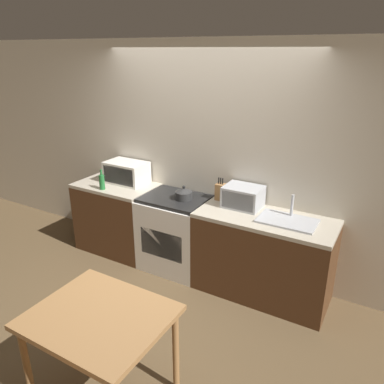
{
  "coord_description": "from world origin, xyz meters",
  "views": [
    {
      "loc": [
        1.95,
        -2.61,
        2.48
      ],
      "look_at": [
        0.08,
        0.63,
        1.05
      ],
      "focal_mm": 35.0,
      "sensor_mm": 36.0,
      "label": 1
    }
  ],
  "objects_px": {
    "microwave": "(126,172)",
    "toaster_oven": "(243,197)",
    "dining_table": "(100,326)",
    "bottle": "(102,182)",
    "stove_range": "(176,233)",
    "kettle": "(184,194)"
  },
  "relations": [
    {
      "from": "microwave",
      "to": "toaster_oven",
      "type": "distance_m",
      "value": 1.57
    },
    {
      "from": "microwave",
      "to": "dining_table",
      "type": "distance_m",
      "value": 2.4
    },
    {
      "from": "bottle",
      "to": "stove_range",
      "type": "bearing_deg",
      "value": 13.5
    },
    {
      "from": "stove_range",
      "to": "microwave",
      "type": "distance_m",
      "value": 0.99
    },
    {
      "from": "stove_range",
      "to": "kettle",
      "type": "relative_size",
      "value": 4.57
    },
    {
      "from": "microwave",
      "to": "dining_table",
      "type": "bearing_deg",
      "value": -55.64
    },
    {
      "from": "kettle",
      "to": "stove_range",
      "type": "bearing_deg",
      "value": -178.34
    },
    {
      "from": "toaster_oven",
      "to": "stove_range",
      "type": "bearing_deg",
      "value": -170.31
    },
    {
      "from": "bottle",
      "to": "toaster_oven",
      "type": "bearing_deg",
      "value": 11.75
    },
    {
      "from": "kettle",
      "to": "bottle",
      "type": "height_order",
      "value": "bottle"
    },
    {
      "from": "kettle",
      "to": "microwave",
      "type": "xyz_separation_m",
      "value": [
        -0.91,
        0.12,
        0.07
      ]
    },
    {
      "from": "kettle",
      "to": "bottle",
      "type": "xyz_separation_m",
      "value": [
        -1.01,
        -0.22,
        0.03
      ]
    },
    {
      "from": "stove_range",
      "to": "kettle",
      "type": "distance_m",
      "value": 0.53
    },
    {
      "from": "bottle",
      "to": "toaster_oven",
      "type": "distance_m",
      "value": 1.71
    },
    {
      "from": "dining_table",
      "to": "bottle",
      "type": "bearing_deg",
      "value": 131.63
    },
    {
      "from": "toaster_oven",
      "to": "dining_table",
      "type": "bearing_deg",
      "value": -96.52
    },
    {
      "from": "bottle",
      "to": "microwave",
      "type": "bearing_deg",
      "value": 72.89
    },
    {
      "from": "bottle",
      "to": "dining_table",
      "type": "distance_m",
      "value": 2.2
    },
    {
      "from": "kettle",
      "to": "bottle",
      "type": "relative_size",
      "value": 0.79
    },
    {
      "from": "microwave",
      "to": "toaster_oven",
      "type": "bearing_deg",
      "value": 0.4
    },
    {
      "from": "stove_range",
      "to": "kettle",
      "type": "xyz_separation_m",
      "value": [
        0.12,
        0.0,
        0.52
      ]
    },
    {
      "from": "microwave",
      "to": "bottle",
      "type": "distance_m",
      "value": 0.35
    }
  ]
}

